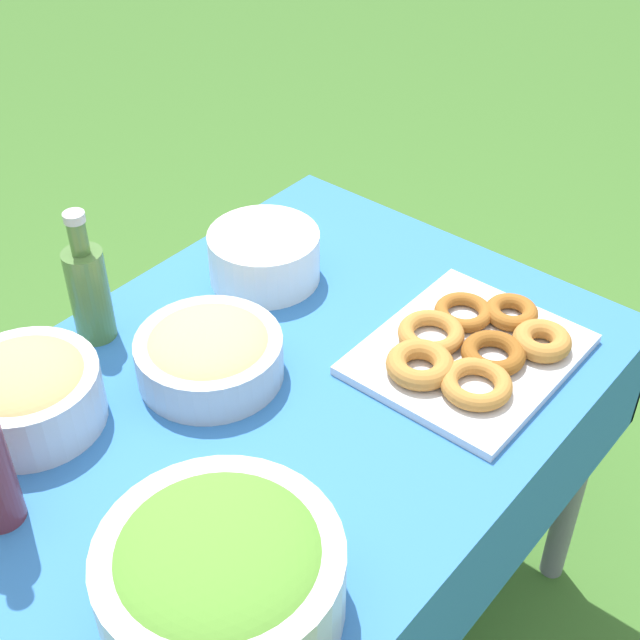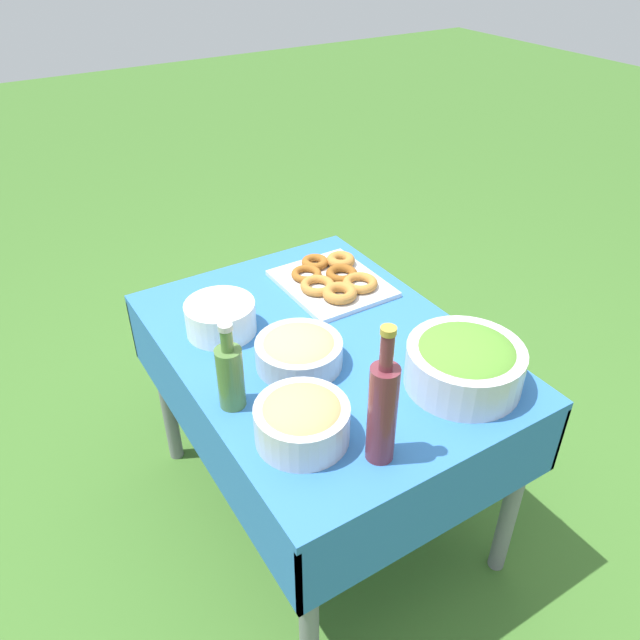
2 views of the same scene
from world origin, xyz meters
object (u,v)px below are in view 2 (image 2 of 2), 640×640
at_px(olive_oil_bottle, 230,374).
at_px(wine_bottle, 383,409).
at_px(donut_platter, 333,280).
at_px(salad_bowl, 465,362).
at_px(plate_stack, 221,318).
at_px(bread_bowl, 302,419).
at_px(pasta_bowl, 299,350).

distance_m(olive_oil_bottle, wine_bottle, 0.40).
xyz_separation_m(donut_platter, wine_bottle, (-0.69, 0.32, 0.12)).
relative_size(salad_bowl, wine_bottle, 0.85).
distance_m(plate_stack, wine_bottle, 0.66).
relative_size(donut_platter, olive_oil_bottle, 1.47).
distance_m(salad_bowl, wine_bottle, 0.36).
xyz_separation_m(salad_bowl, bread_bowl, (0.05, 0.46, -0.01)).
height_order(salad_bowl, pasta_bowl, salad_bowl).
bearing_deg(donut_platter, plate_stack, 96.34).
bearing_deg(salad_bowl, wine_bottle, 105.36).
height_order(salad_bowl, donut_platter, salad_bowl).
bearing_deg(pasta_bowl, wine_bottle, 177.85).
relative_size(salad_bowl, pasta_bowl, 1.28).
bearing_deg(wine_bottle, plate_stack, 8.83).
bearing_deg(salad_bowl, donut_platter, 1.62).
bearing_deg(plate_stack, olive_oil_bottle, 160.51).
relative_size(salad_bowl, olive_oil_bottle, 1.24).
distance_m(donut_platter, wine_bottle, 0.77).
bearing_deg(bread_bowl, wine_bottle, -139.36).
xyz_separation_m(pasta_bowl, donut_platter, (0.30, -0.30, -0.03)).
bearing_deg(plate_stack, bread_bowl, 177.59).
relative_size(olive_oil_bottle, wine_bottle, 0.68).
bearing_deg(pasta_bowl, bread_bowl, 151.25).
bearing_deg(wine_bottle, pasta_bowl, -2.15).
bearing_deg(plate_stack, pasta_bowl, -155.82).
bearing_deg(pasta_bowl, donut_platter, -45.21).
relative_size(plate_stack, bread_bowl, 0.91).
bearing_deg(bread_bowl, plate_stack, -2.41).
relative_size(donut_platter, plate_stack, 1.76).
relative_size(pasta_bowl, plate_stack, 1.16).
xyz_separation_m(olive_oil_bottle, bread_bowl, (-0.20, -0.09, -0.04)).
bearing_deg(salad_bowl, olive_oil_bottle, 65.85).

